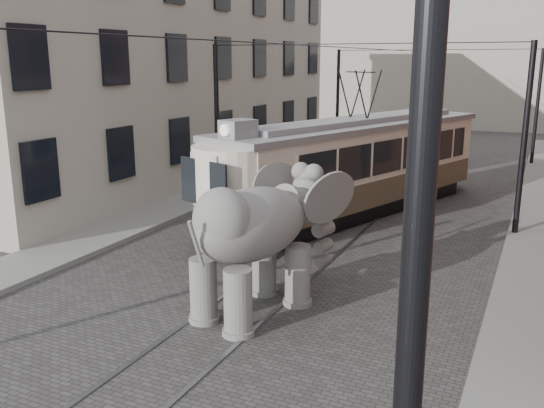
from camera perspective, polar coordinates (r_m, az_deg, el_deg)
The scene contains 9 objects.
ground at distance 15.51m, azimuth 1.53°, elevation -6.67°, with size 120.00×120.00×0.00m, color #403E3B.
tram_rails at distance 15.51m, azimuth 1.53°, elevation -6.63°, with size 1.54×80.00×0.02m, color slate, non-canonical shape.
sidewalk_right at distance 14.35m, azimuth 24.35°, elevation -9.41°, with size 2.00×60.00×0.15m, color slate.
sidewalk_left at distance 18.92m, azimuth -16.83°, elevation -3.22°, with size 2.00×60.00×0.15m, color slate.
stucco_building at distance 28.74m, azimuth -10.84°, elevation 12.78°, with size 7.00×24.00×10.00m, color gray.
distant_block at distance 53.64m, azimuth 19.69°, elevation 14.80°, with size 28.00×10.00×14.00m, color gray.
catenary at distance 19.43m, azimuth 7.03°, elevation 6.56°, with size 11.00×30.20×6.00m, color black, non-canonical shape.
tram at distance 20.99m, azimuth 8.35°, elevation 5.78°, with size 2.64×12.79×5.07m, color beige, non-canonical shape.
elephant at distance 12.65m, azimuth -1.97°, elevation -4.02°, with size 2.81×5.10×3.12m, color slate, non-canonical shape.
Camera 1 is at (5.82, -13.30, 5.46)m, focal length 38.68 mm.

